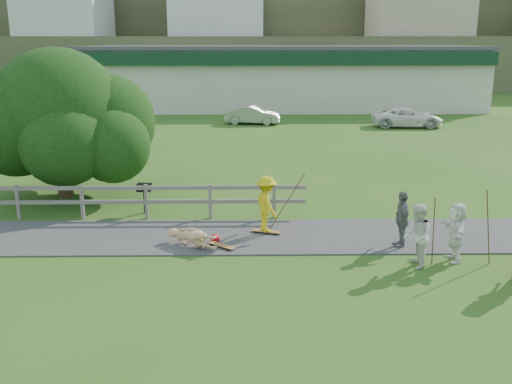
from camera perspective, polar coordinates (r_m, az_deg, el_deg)
ground at (r=14.96m, az=-5.34°, el=-6.41°), size 260.00×260.00×0.00m
path at (r=16.35m, az=-4.95°, el=-4.45°), size 34.00×3.00×0.04m
fence at (r=18.74m, az=-18.84°, el=-0.46°), size 15.05×0.10×1.10m
strip_mall at (r=49.01m, az=2.47°, el=11.45°), size 32.50×10.75×5.10m
skater_rider at (r=16.29m, az=1.07°, el=-1.55°), size 0.95×1.20×1.63m
skater_fallen at (r=15.50m, az=-6.39°, el=-4.54°), size 1.24×1.48×0.57m
spectator_a at (r=14.49m, az=15.84°, el=-4.28°), size 0.65×0.81×1.59m
spectator_b at (r=15.80m, az=14.36°, el=-2.66°), size 0.39×0.92×1.56m
spectator_d at (r=15.21m, az=19.35°, el=-3.80°), size 0.57×1.44×1.52m
car_silver at (r=38.88m, az=-0.34°, el=7.69°), size 3.85×1.87×1.22m
car_white at (r=38.75m, az=14.89°, el=7.21°), size 4.63×2.31×1.26m
tree at (r=21.27m, az=-18.89°, el=4.91°), size 7.09×7.09×4.08m
bbq at (r=18.80m, az=-11.07°, el=-0.63°), size 0.48×0.38×0.97m
longboard_rider at (r=16.52m, az=1.06°, el=-4.09°), size 0.88×0.49×0.10m
longboard_fallen at (r=15.43m, az=-3.43°, el=-5.50°), size 0.79×0.69×0.09m
helmet at (r=15.84m, az=-4.09°, el=-4.68°), size 0.25×0.25×0.25m
pole_rider at (r=16.66m, az=3.09°, el=-0.58°), size 0.03×0.03×1.97m
pole_spec_left at (r=14.78m, az=17.32°, el=-3.74°), size 0.03×0.03×1.73m
pole_spec_right at (r=15.17m, az=22.20°, el=-3.29°), size 0.03×0.03×1.94m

